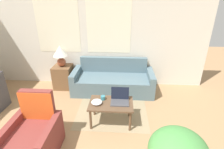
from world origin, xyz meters
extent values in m
cube|color=silver|center=(0.00, 3.87, 1.30)|extent=(6.15, 0.05, 2.60)
cube|color=white|center=(-0.72, 3.85, 1.55)|extent=(1.10, 0.01, 1.30)
cube|color=white|center=(0.57, 3.85, 1.55)|extent=(1.10, 0.01, 1.30)
cube|color=#9E8966|center=(0.73, 2.78, 0.00)|extent=(1.47, 1.79, 0.01)
cube|color=slate|center=(0.69, 3.38, 0.21)|extent=(1.73, 0.81, 0.41)
cube|color=slate|center=(0.69, 3.73, 0.40)|extent=(1.73, 0.12, 0.81)
cube|color=slate|center=(-0.24, 3.38, 0.28)|extent=(0.14, 0.81, 0.56)
cube|color=slate|center=(1.63, 3.38, 0.28)|extent=(0.14, 0.81, 0.56)
cube|color=brown|center=(-0.40, 1.34, 0.22)|extent=(0.51, 0.79, 0.44)
cube|color=brown|center=(-0.40, 1.69, 0.47)|extent=(0.51, 0.10, 0.95)
cube|color=brown|center=(-0.70, 1.34, 0.28)|extent=(0.10, 0.79, 0.56)
cube|color=brown|center=(-0.09, 1.34, 0.28)|extent=(0.10, 0.79, 0.56)
cube|color=#D1511E|center=(-0.40, 1.63, 0.59)|extent=(0.53, 0.01, 0.68)
cube|color=brown|center=(-0.63, 3.54, 0.30)|extent=(0.46, 0.46, 0.61)
ellipsoid|color=brown|center=(-0.63, 3.54, 0.71)|extent=(0.22, 0.22, 0.22)
cylinder|color=tan|center=(-0.63, 3.54, 0.85)|extent=(0.02, 0.02, 0.06)
cone|color=white|center=(-0.63, 3.54, 1.01)|extent=(0.37, 0.37, 0.26)
cube|color=brown|center=(0.73, 2.17, 0.43)|extent=(0.82, 0.52, 0.03)
cylinder|color=brown|center=(0.38, 1.96, 0.21)|extent=(0.04, 0.04, 0.41)
cylinder|color=brown|center=(1.09, 1.96, 0.21)|extent=(0.04, 0.04, 0.41)
cylinder|color=brown|center=(0.38, 2.38, 0.21)|extent=(0.04, 0.04, 0.41)
cylinder|color=brown|center=(1.09, 2.38, 0.21)|extent=(0.04, 0.04, 0.41)
cube|color=#47474C|center=(0.90, 2.17, 0.45)|extent=(0.34, 0.23, 0.02)
cube|color=black|center=(0.90, 2.32, 0.58)|extent=(0.34, 0.07, 0.23)
cylinder|color=teal|center=(0.57, 2.28, 0.48)|extent=(0.09, 0.09, 0.08)
ellipsoid|color=white|center=(0.47, 2.13, 0.48)|extent=(0.20, 0.20, 0.07)
camera|label=1|loc=(0.92, -0.56, 2.26)|focal=28.00mm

